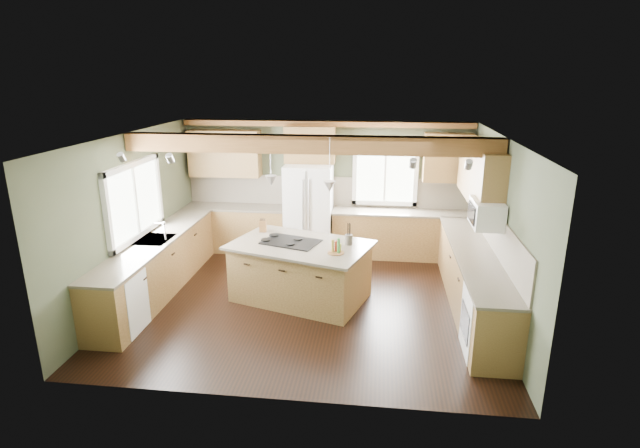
# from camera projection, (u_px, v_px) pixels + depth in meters

# --- Properties ---
(floor) EXTENTS (5.60, 5.60, 0.00)m
(floor) POSITION_uv_depth(u_px,v_px,m) (309.00, 301.00, 7.92)
(floor) COLOR black
(floor) RESTS_ON ground
(ceiling) EXTENTS (5.60, 5.60, 0.00)m
(ceiling) POSITION_uv_depth(u_px,v_px,m) (308.00, 136.00, 7.16)
(ceiling) COLOR silver
(ceiling) RESTS_ON wall_back
(wall_back) EXTENTS (5.60, 0.00, 5.60)m
(wall_back) POSITION_uv_depth(u_px,v_px,m) (326.00, 187.00, 9.91)
(wall_back) COLOR #404934
(wall_back) RESTS_ON ground
(wall_left) EXTENTS (0.00, 5.00, 5.00)m
(wall_left) POSITION_uv_depth(u_px,v_px,m) (133.00, 217.00, 7.86)
(wall_left) COLOR #404934
(wall_left) RESTS_ON ground
(wall_right) EXTENTS (0.00, 5.00, 5.00)m
(wall_right) POSITION_uv_depth(u_px,v_px,m) (500.00, 229.00, 7.22)
(wall_right) COLOR #404934
(wall_right) RESTS_ON ground
(ceiling_beam) EXTENTS (5.55, 0.26, 0.26)m
(ceiling_beam) POSITION_uv_depth(u_px,v_px,m) (309.00, 144.00, 7.29)
(ceiling_beam) COLOR brown
(ceiling_beam) RESTS_ON ceiling
(soffit_trim) EXTENTS (5.55, 0.20, 0.10)m
(soffit_trim) POSITION_uv_depth(u_px,v_px,m) (326.00, 124.00, 9.45)
(soffit_trim) COLOR brown
(soffit_trim) RESTS_ON ceiling
(backsplash_back) EXTENTS (5.58, 0.03, 0.58)m
(backsplash_back) POSITION_uv_depth(u_px,v_px,m) (326.00, 191.00, 9.92)
(backsplash_back) COLOR brown
(backsplash_back) RESTS_ON wall_back
(backsplash_right) EXTENTS (0.03, 3.70, 0.58)m
(backsplash_right) POSITION_uv_depth(u_px,v_px,m) (497.00, 234.00, 7.29)
(backsplash_right) COLOR brown
(backsplash_right) RESTS_ON wall_right
(base_cab_back_left) EXTENTS (2.02, 0.60, 0.88)m
(base_cab_back_left) POSITION_uv_depth(u_px,v_px,m) (237.00, 229.00, 10.08)
(base_cab_back_left) COLOR brown
(base_cab_back_left) RESTS_ON floor
(counter_back_left) EXTENTS (2.06, 0.64, 0.04)m
(counter_back_left) POSITION_uv_depth(u_px,v_px,m) (236.00, 207.00, 9.95)
(counter_back_left) COLOR #494235
(counter_back_left) RESTS_ON base_cab_back_left
(base_cab_back_right) EXTENTS (2.62, 0.60, 0.88)m
(base_cab_back_right) POSITION_uv_depth(u_px,v_px,m) (401.00, 235.00, 9.71)
(base_cab_back_right) COLOR brown
(base_cab_back_right) RESTS_ON floor
(counter_back_right) EXTENTS (2.66, 0.64, 0.04)m
(counter_back_right) POSITION_uv_depth(u_px,v_px,m) (402.00, 212.00, 9.57)
(counter_back_right) COLOR #494235
(counter_back_right) RESTS_ON base_cab_back_right
(base_cab_left) EXTENTS (0.60, 3.70, 0.88)m
(base_cab_left) POSITION_uv_depth(u_px,v_px,m) (158.00, 267.00, 8.12)
(base_cab_left) COLOR brown
(base_cab_left) RESTS_ON floor
(counter_left) EXTENTS (0.64, 3.74, 0.04)m
(counter_left) POSITION_uv_depth(u_px,v_px,m) (155.00, 240.00, 7.99)
(counter_left) COLOR #494235
(counter_left) RESTS_ON base_cab_left
(base_cab_right) EXTENTS (0.60, 3.70, 0.88)m
(base_cab_right) POSITION_uv_depth(u_px,v_px,m) (473.00, 282.00, 7.55)
(base_cab_right) COLOR brown
(base_cab_right) RESTS_ON floor
(counter_right) EXTENTS (0.64, 3.74, 0.04)m
(counter_right) POSITION_uv_depth(u_px,v_px,m) (475.00, 253.00, 7.42)
(counter_right) COLOR #494235
(counter_right) RESTS_ON base_cab_right
(upper_cab_back_left) EXTENTS (1.40, 0.35, 0.90)m
(upper_cab_back_left) POSITION_uv_depth(u_px,v_px,m) (225.00, 153.00, 9.78)
(upper_cab_back_left) COLOR brown
(upper_cab_back_left) RESTS_ON wall_back
(upper_cab_over_fridge) EXTENTS (0.96, 0.35, 0.70)m
(upper_cab_over_fridge) POSITION_uv_depth(u_px,v_px,m) (310.00, 145.00, 9.53)
(upper_cab_over_fridge) COLOR brown
(upper_cab_over_fridge) RESTS_ON wall_back
(upper_cab_right) EXTENTS (0.35, 2.20, 0.90)m
(upper_cab_right) POSITION_uv_depth(u_px,v_px,m) (480.00, 173.00, 7.90)
(upper_cab_right) COLOR brown
(upper_cab_right) RESTS_ON wall_right
(upper_cab_back_corner) EXTENTS (0.90, 0.35, 0.90)m
(upper_cab_back_corner) POSITION_uv_depth(u_px,v_px,m) (448.00, 158.00, 9.29)
(upper_cab_back_corner) COLOR brown
(upper_cab_back_corner) RESTS_ON wall_back
(window_left) EXTENTS (0.04, 1.60, 1.05)m
(window_left) POSITION_uv_depth(u_px,v_px,m) (134.00, 200.00, 7.83)
(window_left) COLOR white
(window_left) RESTS_ON wall_left
(window_back) EXTENTS (1.10, 0.04, 1.00)m
(window_back) POSITION_uv_depth(u_px,v_px,m) (385.00, 176.00, 9.69)
(window_back) COLOR white
(window_back) RESTS_ON wall_back
(sink) EXTENTS (0.50, 0.65, 0.03)m
(sink) POSITION_uv_depth(u_px,v_px,m) (155.00, 240.00, 7.98)
(sink) COLOR #262628
(sink) RESTS_ON counter_left
(faucet) EXTENTS (0.02, 0.02, 0.28)m
(faucet) POSITION_uv_depth(u_px,v_px,m) (165.00, 232.00, 7.92)
(faucet) COLOR #B2B2B7
(faucet) RESTS_ON sink
(dishwasher) EXTENTS (0.60, 0.60, 0.84)m
(dishwasher) POSITION_uv_depth(u_px,v_px,m) (118.00, 303.00, 6.89)
(dishwasher) COLOR white
(dishwasher) RESTS_ON floor
(oven) EXTENTS (0.60, 0.72, 0.84)m
(oven) POSITION_uv_depth(u_px,v_px,m) (489.00, 324.00, 6.32)
(oven) COLOR white
(oven) RESTS_ON floor
(microwave) EXTENTS (0.40, 0.70, 0.38)m
(microwave) POSITION_uv_depth(u_px,v_px,m) (487.00, 213.00, 7.12)
(microwave) COLOR white
(microwave) RESTS_ON wall_right
(pendant_left) EXTENTS (0.18, 0.18, 0.16)m
(pendant_left) POSITION_uv_depth(u_px,v_px,m) (271.00, 181.00, 7.67)
(pendant_left) COLOR #B2B2B7
(pendant_left) RESTS_ON ceiling
(pendant_right) EXTENTS (0.18, 0.18, 0.16)m
(pendant_right) POSITION_uv_depth(u_px,v_px,m) (330.00, 187.00, 7.28)
(pendant_right) COLOR #B2B2B7
(pendant_right) RESTS_ON ceiling
(refrigerator) EXTENTS (0.90, 0.74, 1.80)m
(refrigerator) POSITION_uv_depth(u_px,v_px,m) (309.00, 210.00, 9.70)
(refrigerator) COLOR silver
(refrigerator) RESTS_ON floor
(island) EXTENTS (2.24, 1.74, 0.88)m
(island) POSITION_uv_depth(u_px,v_px,m) (301.00, 272.00, 7.90)
(island) COLOR brown
(island) RESTS_ON floor
(island_top) EXTENTS (2.40, 1.91, 0.04)m
(island_top) POSITION_uv_depth(u_px,v_px,m) (300.00, 245.00, 7.77)
(island_top) COLOR #494235
(island_top) RESTS_ON island
(cooktop) EXTENTS (0.98, 0.80, 0.02)m
(cooktop) POSITION_uv_depth(u_px,v_px,m) (291.00, 242.00, 7.82)
(cooktop) COLOR black
(cooktop) RESTS_ON island_top
(knife_block) EXTENTS (0.12, 0.09, 0.19)m
(knife_block) POSITION_uv_depth(u_px,v_px,m) (263.00, 226.00, 8.32)
(knife_block) COLOR brown
(knife_block) RESTS_ON island_top
(utensil_crock) EXTENTS (0.12, 0.12, 0.16)m
(utensil_crock) POSITION_uv_depth(u_px,v_px,m) (349.00, 240.00, 7.72)
(utensil_crock) COLOR #453F37
(utensil_crock) RESTS_ON island_top
(bottle_tray) EXTENTS (0.34, 0.34, 0.22)m
(bottle_tray) POSITION_uv_depth(u_px,v_px,m) (336.00, 246.00, 7.33)
(bottle_tray) COLOR #57381A
(bottle_tray) RESTS_ON island_top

